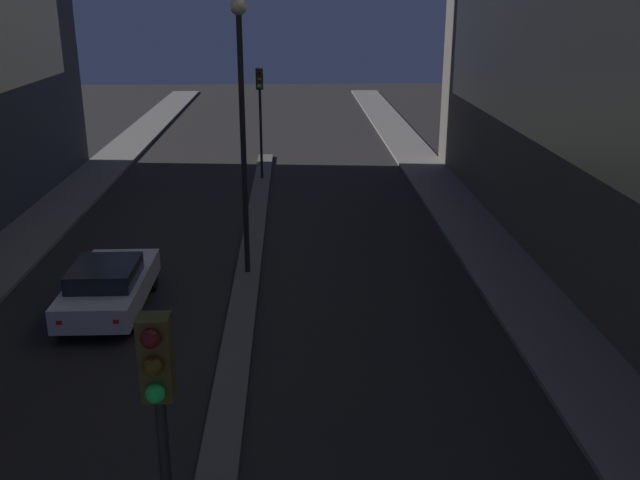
% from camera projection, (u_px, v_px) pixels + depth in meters
% --- Properties ---
extents(median_strip, '(0.73, 32.41, 0.14)m').
position_uv_depth(median_strip, '(249.00, 267.00, 21.96)').
color(median_strip, '#56544F').
rests_on(median_strip, ground).
extents(traffic_light_near, '(0.32, 0.42, 4.88)m').
position_uv_depth(traffic_light_near, '(162.00, 433.00, 7.35)').
color(traffic_light_near, black).
rests_on(traffic_light_near, median_strip).
extents(traffic_light_mid, '(0.32, 0.42, 4.88)m').
position_uv_depth(traffic_light_mid, '(260.00, 99.00, 31.22)').
color(traffic_light_mid, black).
rests_on(traffic_light_mid, median_strip).
extents(street_lamp, '(0.45, 0.45, 7.79)m').
position_uv_depth(street_lamp, '(242.00, 106.00, 19.80)').
color(street_lamp, black).
rests_on(street_lamp, median_strip).
extents(car_left_lane, '(1.91, 4.37, 1.42)m').
position_uv_depth(car_left_lane, '(109.00, 285.00, 18.82)').
color(car_left_lane, silver).
rests_on(car_left_lane, ground).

